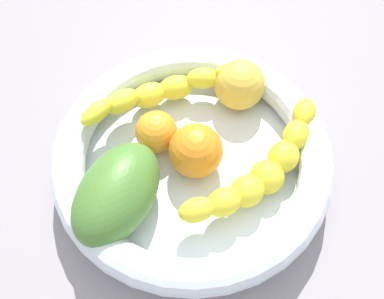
{
  "coord_description": "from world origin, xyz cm",
  "views": [
    {
      "loc": [
        -13.63,
        21.3,
        50.7
      ],
      "look_at": [
        0.0,
        0.0,
        8.31
      ],
      "focal_mm": 39.82,
      "sensor_mm": 36.0,
      "label": 1
    }
  ],
  "objects": [
    {
      "name": "kitchen_counter",
      "position": [
        0.0,
        0.0,
        1.5
      ],
      "size": [
        120.0,
        120.0,
        3.0
      ],
      "primitive_type": "cube",
      "color": "gray",
      "rests_on": "ground"
    },
    {
      "name": "orange_mid_left",
      "position": [
        -0.52,
        0.11,
        8.51
      ],
      "size": [
        6.39,
        6.39,
        6.39
      ],
      "primitive_type": "sphere",
      "color": "orange",
      "rests_on": "fruit_bowl"
    },
    {
      "name": "orange_front",
      "position": [
        5.08,
        0.47,
        7.88
      ],
      "size": [
        5.14,
        5.14,
        5.14
      ],
      "primitive_type": "sphere",
      "color": "orange",
      "rests_on": "fruit_bowl"
    },
    {
      "name": "mango_green",
      "position": [
        3.69,
        9.3,
        8.9
      ],
      "size": [
        9.71,
        13.79,
        7.18
      ],
      "primitive_type": "ellipsoid",
      "rotation": [
        0.0,
        0.0,
        1.7
      ],
      "color": "#477A2F",
      "rests_on": "fruit_bowl"
    },
    {
      "name": "apple_yellow",
      "position": [
        -0.03,
        -11.21,
        8.55
      ],
      "size": [
        6.48,
        6.48,
        6.48
      ],
      "primitive_type": "sphere",
      "color": "gold",
      "rests_on": "fruit_bowl"
    },
    {
      "name": "banana_draped_left",
      "position": [
        7.56,
        -5.25,
        8.47
      ],
      "size": [
        14.56,
        18.31,
        4.99
      ],
      "color": "yellow",
      "rests_on": "fruit_bowl"
    },
    {
      "name": "banana_draped_right",
      "position": [
        -8.14,
        -2.16,
        8.11
      ],
      "size": [
        8.98,
        22.32,
        5.0
      ],
      "color": "yellow",
      "rests_on": "fruit_bowl"
    },
    {
      "name": "fruit_bowl",
      "position": [
        0.0,
        0.0,
        6.25
      ],
      "size": [
        33.05,
        33.05,
        6.24
      ],
      "color": "silver",
      "rests_on": "kitchen_counter"
    }
  ]
}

